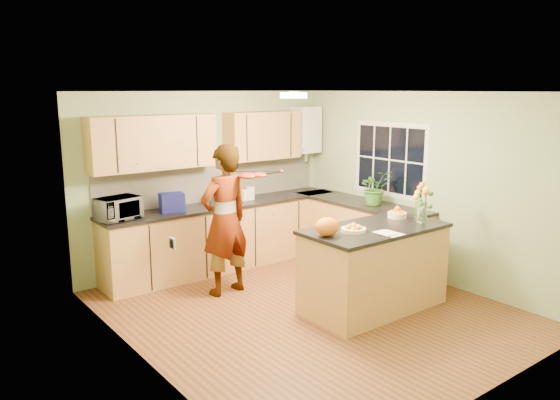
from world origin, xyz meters
TOP-DOWN VIEW (x-y plane):
  - floor at (0.00, 0.00)m, footprint 4.50×4.50m
  - ceiling at (0.00, 0.00)m, footprint 4.00×4.50m
  - wall_back at (0.00, 2.25)m, footprint 4.00×0.02m
  - wall_front at (0.00, -2.25)m, footprint 4.00×0.02m
  - wall_left at (-2.00, 0.00)m, footprint 0.02×4.50m
  - wall_right at (2.00, 0.00)m, footprint 0.02×4.50m
  - back_counter at (0.10, 1.95)m, footprint 3.64×0.62m
  - right_counter at (1.70, 0.85)m, footprint 0.62×2.24m
  - splashback at (0.10, 2.23)m, footprint 3.60×0.02m
  - upper_cabinets at (-0.18, 2.08)m, footprint 3.20×0.34m
  - boiler at (1.70, 2.09)m, footprint 0.40×0.30m
  - window_right at (1.99, 0.60)m, footprint 0.01×1.30m
  - light_switch at (-1.99, -0.60)m, footprint 0.02×0.09m
  - ceiling_lamp at (0.00, 0.30)m, footprint 0.30×0.30m
  - peninsula_island at (0.65, -0.39)m, footprint 1.71×0.88m
  - fruit_dish at (0.30, -0.39)m, footprint 0.28×0.28m
  - orange_bowl at (1.20, -0.24)m, footprint 0.23×0.23m
  - flower_vase at (1.25, -0.57)m, footprint 0.28×0.28m
  - orange_bag at (-0.05, -0.34)m, footprint 0.34×0.32m
  - papers at (0.55, -0.69)m, footprint 0.21×0.28m
  - violinist at (-0.45, 1.08)m, footprint 0.73×0.52m
  - violin at (-0.25, 0.86)m, footprint 0.60×0.52m
  - microwave at (-1.48, 1.91)m, footprint 0.57×0.44m
  - blue_box at (-0.74, 1.93)m, footprint 0.35×0.29m
  - kettle at (-0.07, 1.92)m, footprint 0.17×0.17m
  - jar_cream at (0.42, 1.94)m, footprint 0.10×0.10m
  - jar_white at (0.53, 1.95)m, footprint 0.16×0.16m
  - potted_plant at (1.70, 0.59)m, footprint 0.56×0.53m

SIDE VIEW (x-z plane):
  - floor at x=0.00m, z-range 0.00..0.00m
  - back_counter at x=0.10m, z-range 0.00..0.94m
  - right_counter at x=1.70m, z-range 0.00..0.94m
  - peninsula_island at x=0.65m, z-range 0.00..0.98m
  - violinist at x=-0.45m, z-range 0.00..1.88m
  - papers at x=0.55m, z-range 0.98..0.99m
  - jar_cream at x=0.42m, z-range 0.94..1.09m
  - fruit_dish at x=0.30m, z-range 0.97..1.07m
  - jar_white at x=0.53m, z-range 0.94..1.13m
  - orange_bowl at x=1.20m, z-range 0.97..1.11m
  - blue_box at x=-0.74m, z-range 0.94..1.19m
  - kettle at x=-0.07m, z-range 0.91..1.22m
  - microwave at x=-1.48m, z-range 0.94..1.22m
  - orange_bag at x=-0.05m, z-range 0.98..1.19m
  - potted_plant at x=1.70m, z-range 0.94..1.43m
  - splashback at x=0.10m, z-range 0.94..1.46m
  - wall_back at x=0.00m, z-range 0.00..2.50m
  - wall_front at x=0.00m, z-range 0.00..2.50m
  - wall_left at x=-2.00m, z-range 0.00..2.50m
  - wall_right at x=2.00m, z-range 0.00..2.50m
  - light_switch at x=-1.99m, z-range 1.26..1.34m
  - flower_vase at x=1.25m, z-range 1.07..1.59m
  - violin at x=-0.25m, z-range 1.43..1.58m
  - window_right at x=1.99m, z-range 1.02..2.08m
  - upper_cabinets at x=-0.18m, z-range 1.50..2.20m
  - boiler at x=1.70m, z-range 1.47..2.33m
  - ceiling_lamp at x=0.00m, z-range 2.43..2.50m
  - ceiling at x=0.00m, z-range 2.49..2.51m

